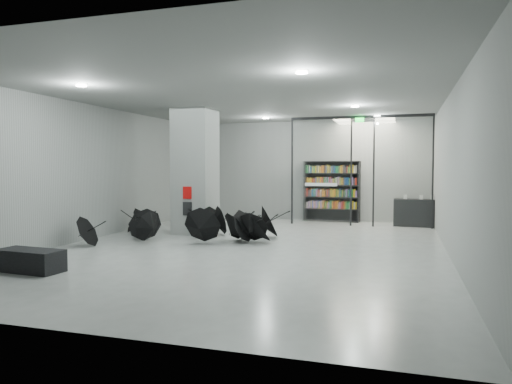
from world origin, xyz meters
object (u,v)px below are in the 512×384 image
(bench, at_px, (30,261))
(bookshelf, at_px, (332,191))
(umbrella_cluster, at_px, (203,230))
(shop_counter, at_px, (418,213))
(column, at_px, (195,172))

(bench, relative_size, bookshelf, 0.59)
(bookshelf, xyz_separation_m, umbrella_cluster, (-2.93, -6.02, -0.89))
(bench, bearing_deg, shop_counter, 56.69)
(bench, bearing_deg, umbrella_cluster, 75.12)
(column, distance_m, bookshelf, 6.09)
(column, xyz_separation_m, bookshelf, (3.73, 4.75, -0.81))
(bookshelf, height_order, umbrella_cluster, bookshelf)
(column, relative_size, umbrella_cluster, 0.70)
(bookshelf, bearing_deg, umbrella_cluster, -111.99)
(bench, relative_size, shop_counter, 0.86)
(bookshelf, relative_size, shop_counter, 1.45)
(column, relative_size, shop_counter, 2.43)
(shop_counter, distance_m, umbrella_cluster, 8.11)
(column, bearing_deg, shop_counter, 30.05)
(column, xyz_separation_m, umbrella_cluster, (0.80, -1.27, -1.70))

